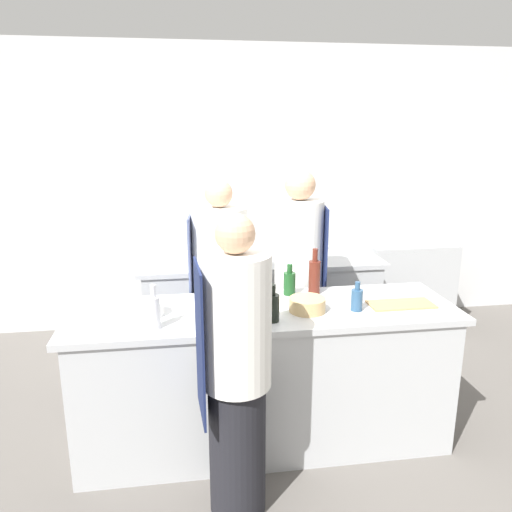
% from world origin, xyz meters
% --- Properties ---
extents(ground_plane, '(16.00, 16.00, 0.00)m').
position_xyz_m(ground_plane, '(0.00, 0.00, 0.00)').
color(ground_plane, '#605B56').
extents(wall_back, '(8.00, 0.06, 2.80)m').
position_xyz_m(wall_back, '(0.00, 2.13, 1.40)').
color(wall_back, silver).
rests_on(wall_back, ground_plane).
extents(prep_counter, '(2.43, 0.72, 0.93)m').
position_xyz_m(prep_counter, '(0.00, 0.00, 0.47)').
color(prep_counter, '#B7BABC').
rests_on(prep_counter, ground_plane).
extents(pass_counter, '(2.05, 0.71, 0.93)m').
position_xyz_m(pass_counter, '(0.16, 1.19, 0.47)').
color(pass_counter, '#B7BABC').
rests_on(pass_counter, ground_plane).
extents(oven_range, '(0.86, 0.72, 0.92)m').
position_xyz_m(oven_range, '(1.71, 1.72, 0.46)').
color(oven_range, '#B7BABC').
rests_on(oven_range, ground_plane).
extents(chef_at_prep_near, '(0.38, 0.36, 1.65)m').
position_xyz_m(chef_at_prep_near, '(-0.24, -0.59, 0.82)').
color(chef_at_prep_near, black).
rests_on(chef_at_prep_near, ground_plane).
extents(chef_at_stove, '(0.39, 0.37, 1.74)m').
position_xyz_m(chef_at_stove, '(0.36, 0.60, 0.87)').
color(chef_at_stove, black).
rests_on(chef_at_stove, ground_plane).
extents(chef_at_pass_far, '(0.43, 0.41, 1.68)m').
position_xyz_m(chef_at_pass_far, '(-0.23, 0.56, 0.83)').
color(chef_at_pass_far, black).
rests_on(chef_at_pass_far, ground_plane).
extents(bottle_olive_oil, '(0.07, 0.07, 0.30)m').
position_xyz_m(bottle_olive_oil, '(-0.13, 0.10, 1.05)').
color(bottle_olive_oil, '#B2A84C').
rests_on(bottle_olive_oil, prep_counter).
extents(bottle_vinegar, '(0.08, 0.08, 0.21)m').
position_xyz_m(bottle_vinegar, '(0.21, 0.24, 1.02)').
color(bottle_vinegar, '#19471E').
rests_on(bottle_vinegar, prep_counter).
extents(bottle_wine, '(0.07, 0.07, 0.19)m').
position_xyz_m(bottle_wine, '(0.56, -0.11, 1.00)').
color(bottle_wine, '#2D5175').
rests_on(bottle_wine, prep_counter).
extents(bottle_cooking_oil, '(0.07, 0.07, 0.26)m').
position_xyz_m(bottle_cooking_oil, '(-0.66, -0.21, 1.03)').
color(bottle_cooking_oil, silver).
rests_on(bottle_cooking_oil, prep_counter).
extents(bottle_sauce, '(0.08, 0.08, 0.23)m').
position_xyz_m(bottle_sauce, '(0.01, -0.20, 1.02)').
color(bottle_sauce, black).
rests_on(bottle_sauce, prep_counter).
extents(bottle_water, '(0.08, 0.08, 0.31)m').
position_xyz_m(bottle_water, '(0.38, 0.24, 1.06)').
color(bottle_water, '#5B2319').
rests_on(bottle_water, prep_counter).
extents(bowl_mixing_large, '(0.21, 0.21, 0.07)m').
position_xyz_m(bowl_mixing_large, '(-0.20, -0.09, 0.97)').
color(bowl_mixing_large, white).
rests_on(bowl_mixing_large, prep_counter).
extents(bowl_prep_small, '(0.20, 0.20, 0.08)m').
position_xyz_m(bowl_prep_small, '(-0.72, 0.00, 0.97)').
color(bowl_prep_small, white).
rests_on(bowl_prep_small, prep_counter).
extents(bowl_ceramic_blue, '(0.22, 0.22, 0.09)m').
position_xyz_m(bowl_ceramic_blue, '(0.26, -0.08, 0.97)').
color(bowl_ceramic_blue, tan).
rests_on(bowl_ceramic_blue, prep_counter).
extents(cup, '(0.08, 0.08, 0.09)m').
position_xyz_m(cup, '(-0.31, 0.20, 0.98)').
color(cup, '#33477F').
rests_on(cup, prep_counter).
extents(cutting_board, '(0.41, 0.19, 0.01)m').
position_xyz_m(cutting_board, '(0.88, -0.07, 0.94)').
color(cutting_board, tan).
rests_on(cutting_board, prep_counter).
extents(stockpot, '(0.22, 0.22, 0.24)m').
position_xyz_m(stockpot, '(0.60, 1.31, 1.05)').
color(stockpot, '#B7BABC').
rests_on(stockpot, pass_counter).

